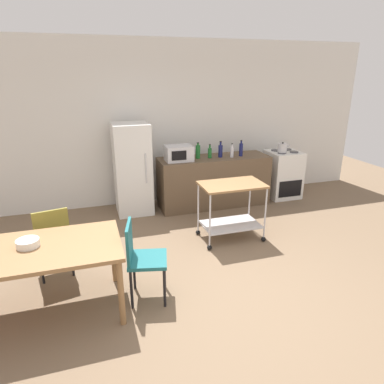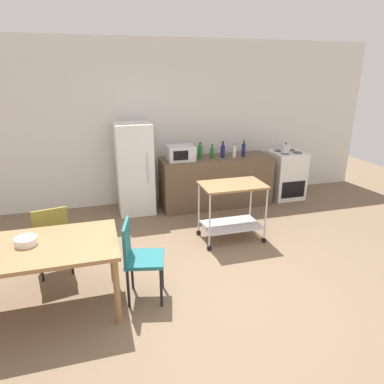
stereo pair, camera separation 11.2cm
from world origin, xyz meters
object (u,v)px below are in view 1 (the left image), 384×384
(chair_olive, at_px, (52,237))
(kitchen_cart, at_px, (231,202))
(dining_table, at_px, (42,255))
(bottle_olive_oil, at_px, (210,153))
(bottle_wine, at_px, (241,149))
(refrigerator, at_px, (132,169))
(stove_oven, at_px, (283,174))
(bottle_vinegar, at_px, (232,152))
(microwave, at_px, (179,153))
(kettle, at_px, (282,148))
(bottle_hot_sauce, at_px, (220,151))
(fruit_bowl, at_px, (28,243))
(chair_teal, at_px, (141,256))
(bottle_soy_sauce, at_px, (198,152))

(chair_olive, xyz_separation_m, kitchen_cart, (2.40, 0.28, 0.05))
(dining_table, xyz_separation_m, bottle_olive_oil, (2.59, 2.34, 0.33))
(bottle_wine, bearing_deg, refrigerator, 175.35)
(stove_oven, xyz_separation_m, bottle_wine, (-0.96, -0.08, 0.57))
(bottle_olive_oil, xyz_separation_m, bottle_vinegar, (0.40, -0.07, 0.01))
(microwave, height_order, kettle, microwave)
(bottle_hot_sauce, xyz_separation_m, kettle, (1.22, -0.06, -0.02))
(microwave, bearing_deg, refrigerator, 169.07)
(refrigerator, bearing_deg, bottle_wine, -4.65)
(stove_oven, height_order, kettle, kettle)
(refrigerator, xyz_separation_m, microwave, (0.78, -0.15, 0.25))
(kettle, bearing_deg, bottle_olive_oil, 177.76)
(bottle_olive_oil, relative_size, bottle_hot_sauce, 0.85)
(bottle_hot_sauce, xyz_separation_m, bottle_wine, (0.38, -0.03, 0.01))
(bottle_vinegar, distance_m, kettle, 1.03)
(dining_table, bearing_deg, fruit_bowl, 152.27)
(chair_teal, distance_m, kitchen_cart, 1.81)
(bottle_vinegar, bearing_deg, kettle, 0.58)
(stove_oven, xyz_separation_m, fruit_bowl, (-4.25, -2.32, 0.33))
(refrigerator, height_order, kitchen_cart, refrigerator)
(refrigerator, height_order, fruit_bowl, refrigerator)
(refrigerator, height_order, bottle_hot_sauce, refrigerator)
(chair_olive, bearing_deg, refrigerator, -135.94)
(bottle_hot_sauce, distance_m, kettle, 1.22)
(chair_olive, xyz_separation_m, bottle_vinegar, (2.96, 1.56, 0.48))
(chair_olive, distance_m, stove_oven, 4.43)
(refrigerator, bearing_deg, kettle, -3.70)
(dining_table, height_order, bottle_vinegar, bottle_vinegar)
(dining_table, bearing_deg, bottle_vinegar, 37.27)
(stove_oven, distance_m, microwave, 2.20)
(chair_teal, bearing_deg, bottle_soy_sauce, -17.61)
(bottle_hot_sauce, bearing_deg, refrigerator, 175.43)
(kitchen_cart, height_order, microwave, microwave)
(stove_oven, relative_size, refrigerator, 0.59)
(microwave, bearing_deg, bottle_olive_oil, 2.61)
(dining_table, height_order, bottle_wine, bottle_wine)
(bottle_wine, height_order, kettle, bottle_wine)
(chair_olive, bearing_deg, kitchen_cart, 175.30)
(bottle_soy_sauce, height_order, kettle, bottle_soy_sauce)
(refrigerator, bearing_deg, bottle_vinegar, -6.20)
(bottle_vinegar, bearing_deg, microwave, 177.66)
(microwave, bearing_deg, chair_olive, -141.17)
(dining_table, xyz_separation_m, microwave, (2.01, 2.31, 0.36))
(refrigerator, xyz_separation_m, bottle_soy_sauce, (1.15, -0.09, 0.25))
(kettle, bearing_deg, stove_oven, 39.67)
(bottle_wine, bearing_deg, kettle, -1.49)
(refrigerator, xyz_separation_m, kitchen_cart, (1.20, -1.47, -0.20))
(dining_table, relative_size, bottle_soy_sauce, 5.35)
(dining_table, bearing_deg, bottle_olive_oil, 42.07)
(stove_oven, distance_m, kettle, 0.57)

